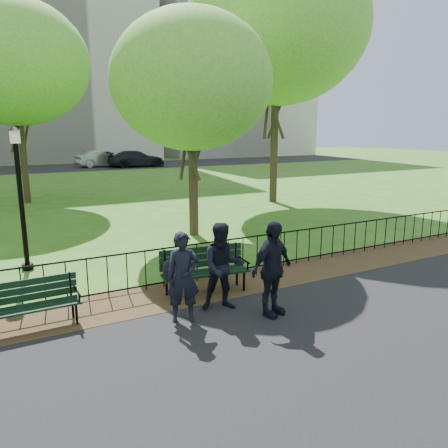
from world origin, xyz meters
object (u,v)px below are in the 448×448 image
person_mid (223,267)px  park_bench_left_a (29,299)px  person_right (272,269)px  tree_near_e (192,81)px  person_left (183,277)px  tree_mid_e (277,26)px  lamppost (20,194)px  sedan_dark (136,159)px  park_bench_main (192,266)px  tree_far_c (14,62)px  sedan_silver (101,159)px

person_mid → park_bench_left_a: bearing=-176.1°
person_right → tree_near_e: bearing=61.1°
person_left → tree_mid_e: bearing=68.2°
lamppost → sedan_dark: (11.49, 27.94, -1.13)m
person_right → sedan_dark: bearing=60.0°
tree_near_e → park_bench_main: bearing=-114.9°
sedan_dark → park_bench_left_a: bearing=160.9°
park_bench_main → tree_far_c: bearing=103.9°
park_bench_main → sedan_silver: size_ratio=0.42×
park_bench_left_a → lamppost: 3.81m
park_bench_left_a → person_left: size_ratio=1.02×
park_bench_main → person_right: 1.84m
tree_near_e → person_left: size_ratio=4.26×
park_bench_left_a → person_left: 2.65m
park_bench_left_a → tree_far_c: bearing=84.2°
person_mid → sedan_dark: size_ratio=0.33×
tree_far_c → sedan_dark: bearing=58.1°
tree_far_c → person_mid: 16.40m
lamppost → sedan_dark: lamppost is taller
park_bench_left_a → sedan_dark: size_ratio=0.32×
park_bench_main → sedan_dark: size_ratio=0.37×
tree_far_c → person_right: tree_far_c is taller
tree_mid_e → sedan_dark: tree_mid_e is taller
tree_far_c → lamppost: bearing=-94.7°
tree_far_c → park_bench_left_a: bearing=-94.4°
park_bench_left_a → tree_mid_e: tree_mid_e is taller
person_right → person_left: bearing=143.9°
person_left → tree_near_e: bearing=83.4°
person_mid → tree_near_e: bearing=88.9°
park_bench_left_a → sedan_silver: bearing=73.6°
person_left → sedan_dark: (9.28, 32.48, -0.07)m
tree_mid_e → sedan_silver: tree_mid_e is taller
person_right → tree_mid_e: bearing=38.4°
lamppost → sedan_dark: 30.23m
park_bench_left_a → tree_far_c: (1.13, 14.47, 5.73)m
park_bench_main → sedan_silver: bearing=86.1°
tree_mid_e → tree_far_c: tree_mid_e is taller
lamppost → sedan_dark: size_ratio=0.68×
tree_near_e → person_right: tree_near_e is taller
tree_far_c → sedan_silver: 21.02m
park_bench_main → tree_mid_e: (8.36, 9.17, 7.21)m
park_bench_main → tree_near_e: size_ratio=0.27×
sedan_silver → park_bench_left_a: bearing=155.0°
park_bench_left_a → person_right: 4.26m
person_right → person_mid: bearing=117.4°
park_bench_main → tree_mid_e: 14.35m
person_right → sedan_silver: bearing=65.1°
tree_mid_e → sedan_dark: (0.25, 22.23, -7.08)m
sedan_dark → person_mid: bearing=166.7°
tree_mid_e → sedan_silver: size_ratio=2.50×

